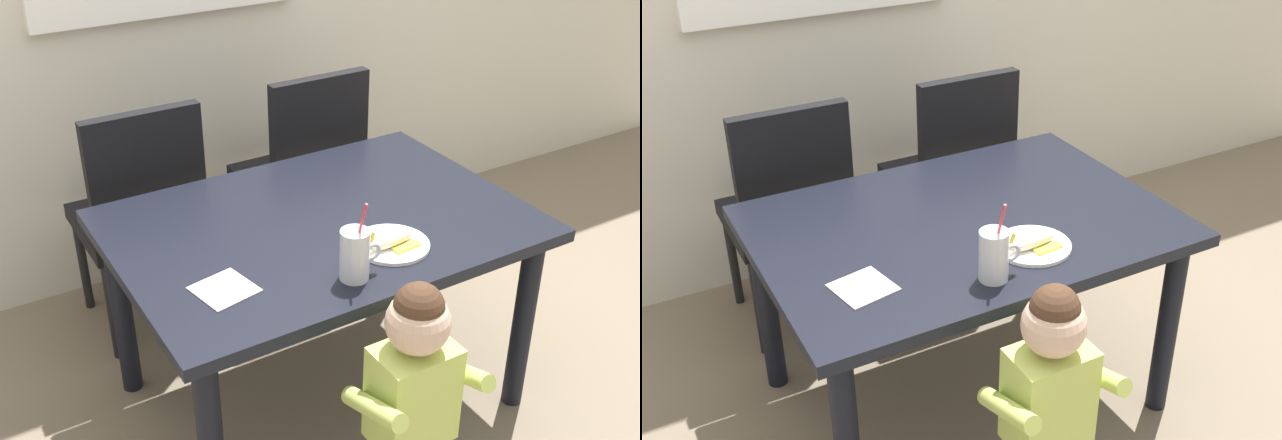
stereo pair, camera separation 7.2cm
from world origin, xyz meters
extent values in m
plane|color=#7A6B56|center=(0.00, 0.00, 0.00)|extent=(24.00, 24.00, 0.00)
cube|color=black|center=(0.00, 0.00, 0.69)|extent=(1.29, 0.92, 0.04)
cylinder|color=black|center=(0.57, -0.38, 0.34)|extent=(0.07, 0.07, 0.67)
cylinder|color=black|center=(-0.57, 0.38, 0.34)|extent=(0.07, 0.07, 0.67)
cylinder|color=black|center=(0.57, 0.38, 0.34)|extent=(0.07, 0.07, 0.67)
cube|color=black|center=(-0.37, 0.76, 0.45)|extent=(0.44, 0.44, 0.06)
cube|color=black|center=(-0.37, 0.56, 0.72)|extent=(0.42, 0.05, 0.48)
cylinder|color=black|center=(-0.18, 0.95, 0.21)|extent=(0.04, 0.04, 0.42)
cylinder|color=black|center=(-0.56, 0.95, 0.21)|extent=(0.04, 0.04, 0.42)
cylinder|color=black|center=(-0.18, 0.57, 0.21)|extent=(0.04, 0.04, 0.42)
cylinder|color=black|center=(-0.56, 0.57, 0.21)|extent=(0.04, 0.04, 0.42)
cube|color=black|center=(0.34, 0.77, 0.45)|extent=(0.44, 0.44, 0.06)
cube|color=black|center=(0.34, 0.57, 0.72)|extent=(0.42, 0.05, 0.48)
cylinder|color=black|center=(0.53, 0.96, 0.21)|extent=(0.04, 0.04, 0.42)
cylinder|color=black|center=(0.15, 0.96, 0.21)|extent=(0.04, 0.04, 0.42)
cylinder|color=black|center=(0.53, 0.58, 0.21)|extent=(0.04, 0.04, 0.42)
cylinder|color=black|center=(0.15, 0.58, 0.21)|extent=(0.04, 0.04, 0.42)
cube|color=#C6DB66|center=(-0.07, -0.60, 0.49)|extent=(0.22, 0.15, 0.30)
sphere|color=beige|center=(-0.07, -0.60, 0.72)|extent=(0.17, 0.17, 0.17)
sphere|color=#472D1E|center=(-0.07, -0.60, 0.77)|extent=(0.13, 0.13, 0.13)
cylinder|color=#C6DB66|center=(-0.21, -0.62, 0.52)|extent=(0.05, 0.24, 0.13)
cylinder|color=#C6DB66|center=(0.07, -0.62, 0.52)|extent=(0.05, 0.24, 0.13)
cylinder|color=silver|center=(-0.09, -0.33, 0.79)|extent=(0.08, 0.08, 0.15)
cylinder|color=beige|center=(-0.09, -0.33, 0.76)|extent=(0.07, 0.07, 0.08)
torus|color=silver|center=(-0.03, -0.33, 0.78)|extent=(0.06, 0.01, 0.06)
cylinder|color=#E5333F|center=(-0.08, -0.34, 0.86)|extent=(0.01, 0.07, 0.21)
cylinder|color=white|center=(0.10, -0.25, 0.72)|extent=(0.23, 0.23, 0.01)
ellipsoid|color=#F4EAC6|center=(0.09, -0.26, 0.75)|extent=(0.17, 0.06, 0.04)
cube|color=yellow|center=(0.12, -0.29, 0.73)|extent=(0.09, 0.04, 0.01)
cube|color=yellow|center=(0.11, -0.22, 0.73)|extent=(0.09, 0.04, 0.01)
cylinder|color=yellow|center=(0.01, -0.27, 0.78)|extent=(0.02, 0.01, 0.03)
cube|color=silver|center=(-0.42, -0.20, 0.71)|extent=(0.18, 0.18, 0.00)
camera|label=1|loc=(-1.09, -1.83, 1.90)|focal=43.47mm
camera|label=2|loc=(-1.03, -1.87, 1.90)|focal=43.47mm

